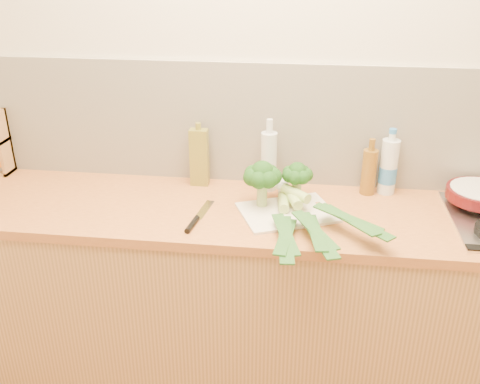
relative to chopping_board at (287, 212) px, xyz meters
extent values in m
plane|color=beige|center=(-0.08, 0.33, 0.39)|extent=(3.50, 0.00, 3.50)
cube|color=silver|center=(-0.08, 0.32, 0.26)|extent=(3.20, 0.02, 0.54)
cube|color=tan|center=(-0.08, 0.03, -0.48)|extent=(3.20, 0.60, 0.86)
cube|color=#CB7E3B|center=(-0.08, 0.03, -0.03)|extent=(3.20, 0.62, 0.04)
cube|color=beige|center=(0.00, 0.00, 0.00)|extent=(0.44, 0.39, 0.01)
cylinder|color=#93AE65|center=(-0.11, 0.04, 0.05)|extent=(0.04, 0.04, 0.09)
sphere|color=#153E10|center=(-0.11, 0.04, 0.15)|extent=(0.10, 0.10, 0.10)
sphere|color=#153E10|center=(-0.06, 0.04, 0.14)|extent=(0.07, 0.07, 0.07)
sphere|color=#153E10|center=(-0.08, 0.08, 0.14)|extent=(0.07, 0.07, 0.07)
sphere|color=#153E10|center=(-0.12, 0.09, 0.14)|extent=(0.07, 0.07, 0.07)
sphere|color=#153E10|center=(-0.15, 0.06, 0.14)|extent=(0.07, 0.07, 0.07)
sphere|color=#153E10|center=(-0.15, 0.02, 0.14)|extent=(0.07, 0.07, 0.07)
sphere|color=#153E10|center=(-0.12, 0.00, 0.14)|extent=(0.07, 0.07, 0.07)
sphere|color=#153E10|center=(-0.08, 0.01, 0.14)|extent=(0.07, 0.07, 0.07)
cylinder|color=#93AE65|center=(0.03, 0.11, 0.05)|extent=(0.04, 0.04, 0.08)
sphere|color=#153E10|center=(0.03, 0.11, 0.14)|extent=(0.08, 0.08, 0.08)
sphere|color=#153E10|center=(0.07, 0.11, 0.12)|extent=(0.06, 0.06, 0.06)
sphere|color=#153E10|center=(0.05, 0.14, 0.12)|extent=(0.06, 0.06, 0.06)
sphere|color=#153E10|center=(0.02, 0.14, 0.12)|extent=(0.06, 0.06, 0.06)
sphere|color=#153E10|center=(0.00, 0.12, 0.12)|extent=(0.06, 0.06, 0.06)
sphere|color=#153E10|center=(0.00, 0.09, 0.12)|extent=(0.06, 0.06, 0.06)
sphere|color=#153E10|center=(0.02, 0.07, 0.12)|extent=(0.06, 0.06, 0.06)
sphere|color=#153E10|center=(0.05, 0.08, 0.12)|extent=(0.06, 0.06, 0.06)
cylinder|color=white|center=(-0.03, 0.15, 0.03)|extent=(0.05, 0.11, 0.04)
cylinder|color=#A2BF5F|center=(-0.02, 0.04, 0.03)|extent=(0.05, 0.13, 0.04)
cube|color=#1E4819|center=(0.00, -0.24, 0.03)|extent=(0.07, 0.30, 0.02)
cube|color=#1E4819|center=(0.01, -0.26, 0.03)|extent=(0.08, 0.34, 0.01)
cube|color=#1E4819|center=(0.00, -0.23, 0.03)|extent=(0.12, 0.28, 0.02)
cylinder|color=white|center=(-0.02, 0.15, 0.05)|extent=(0.07, 0.11, 0.04)
cylinder|color=#A2BF5F|center=(0.02, 0.04, 0.05)|extent=(0.08, 0.14, 0.04)
cube|color=#1E4819|center=(0.11, -0.23, 0.05)|extent=(0.09, 0.30, 0.02)
cube|color=#1E4819|center=(0.12, -0.25, 0.05)|extent=(0.16, 0.34, 0.01)
cube|color=#1E4819|center=(0.11, -0.22, 0.05)|extent=(0.18, 0.26, 0.02)
cylinder|color=white|center=(-0.06, 0.13, 0.06)|extent=(0.11, 0.11, 0.04)
cylinder|color=#A2BF5F|center=(0.03, 0.05, 0.06)|extent=(0.13, 0.13, 0.04)
cube|color=#1E4819|center=(0.23, -0.15, 0.06)|extent=(0.21, 0.27, 0.02)
cube|color=#1E4819|center=(0.25, -0.17, 0.07)|extent=(0.28, 0.27, 0.01)
cube|color=#1E4819|center=(0.23, -0.15, 0.07)|extent=(0.26, 0.19, 0.02)
cube|color=silver|center=(-0.34, -0.01, 0.00)|extent=(0.06, 0.18, 0.00)
cylinder|color=black|center=(-0.36, -0.16, 0.00)|extent=(0.04, 0.12, 0.02)
cube|color=#A87A48|center=(-1.33, 0.26, 0.15)|extent=(0.01, 0.10, 0.31)
cylinder|color=gray|center=(-1.37, 0.26, 0.05)|extent=(0.04, 0.04, 0.07)
cube|color=olive|center=(-0.41, 0.24, 0.12)|extent=(0.08, 0.05, 0.26)
cylinder|color=olive|center=(-0.41, 0.24, 0.27)|extent=(0.02, 0.02, 0.03)
cylinder|color=silver|center=(-0.10, 0.23, 0.13)|extent=(0.07, 0.07, 0.26)
cylinder|color=silver|center=(-0.10, 0.23, 0.29)|extent=(0.03, 0.03, 0.06)
cylinder|color=brown|center=(0.34, 0.24, 0.09)|extent=(0.06, 0.06, 0.20)
cylinder|color=brown|center=(0.34, 0.24, 0.22)|extent=(0.03, 0.03, 0.05)
cylinder|color=silver|center=(0.42, 0.26, 0.12)|extent=(0.08, 0.08, 0.24)
cylinder|color=silver|center=(0.42, 0.26, 0.25)|extent=(0.03, 0.03, 0.03)
cylinder|color=#3479C3|center=(0.42, 0.26, 0.08)|extent=(0.08, 0.08, 0.07)
camera|label=1|loc=(0.05, -1.93, 0.98)|focal=40.00mm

